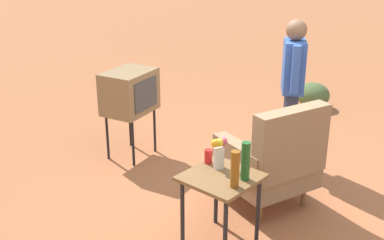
{
  "coord_description": "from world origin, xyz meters",
  "views": [
    {
      "loc": [
        3.69,
        2.33,
        2.5
      ],
      "look_at": [
        0.11,
        -0.81,
        0.65
      ],
      "focal_mm": 45.93,
      "sensor_mm": 36.0,
      "label": 1
    }
  ],
  "objects_px": {
    "tv_on_stand": "(130,92)",
    "side_table": "(221,186)",
    "bottle_wine_green": "(246,161)",
    "armchair": "(273,159)",
    "person_standing": "(292,85)",
    "bottle_tall_amber": "(235,169)",
    "flower_vase": "(219,152)",
    "soda_can_red": "(208,156)"
  },
  "relations": [
    {
      "from": "bottle_wine_green",
      "to": "side_table",
      "type": "bearing_deg",
      "value": -67.09
    },
    {
      "from": "side_table",
      "to": "person_standing",
      "type": "xyz_separation_m",
      "value": [
        -1.72,
        -0.38,
        0.39
      ]
    },
    {
      "from": "armchair",
      "to": "flower_vase",
      "type": "xyz_separation_m",
      "value": [
        0.71,
        -0.1,
        0.29
      ]
    },
    {
      "from": "tv_on_stand",
      "to": "side_table",
      "type": "bearing_deg",
      "value": 69.46
    },
    {
      "from": "person_standing",
      "to": "bottle_wine_green",
      "type": "distance_m",
      "value": 1.74
    },
    {
      "from": "bottle_wine_green",
      "to": "flower_vase",
      "type": "distance_m",
      "value": 0.28
    },
    {
      "from": "tv_on_stand",
      "to": "person_standing",
      "type": "bearing_deg",
      "value": 124.52
    },
    {
      "from": "armchair",
      "to": "bottle_wine_green",
      "type": "relative_size",
      "value": 3.31
    },
    {
      "from": "bottle_tall_amber",
      "to": "flower_vase",
      "type": "xyz_separation_m",
      "value": [
        -0.18,
        -0.29,
        -0.0
      ]
    },
    {
      "from": "bottle_wine_green",
      "to": "flower_vase",
      "type": "height_order",
      "value": "bottle_wine_green"
    },
    {
      "from": "armchair",
      "to": "tv_on_stand",
      "type": "xyz_separation_m",
      "value": [
        0.11,
        -1.86,
        0.28
      ]
    },
    {
      "from": "tv_on_stand",
      "to": "soda_can_red",
      "type": "xyz_separation_m",
      "value": [
        0.59,
        1.64,
        -0.08
      ]
    },
    {
      "from": "armchair",
      "to": "side_table",
      "type": "relative_size",
      "value": 1.65
    },
    {
      "from": "side_table",
      "to": "person_standing",
      "type": "bearing_deg",
      "value": -167.57
    },
    {
      "from": "armchair",
      "to": "flower_vase",
      "type": "bearing_deg",
      "value": -7.7
    },
    {
      "from": "tv_on_stand",
      "to": "soda_can_red",
      "type": "height_order",
      "value": "tv_on_stand"
    },
    {
      "from": "side_table",
      "to": "tv_on_stand",
      "type": "distance_m",
      "value": 2.01
    },
    {
      "from": "tv_on_stand",
      "to": "bottle_wine_green",
      "type": "xyz_separation_m",
      "value": [
        0.62,
        2.04,
        0.02
      ]
    },
    {
      "from": "armchair",
      "to": "bottle_tall_amber",
      "type": "distance_m",
      "value": 0.95
    },
    {
      "from": "armchair",
      "to": "bottle_tall_amber",
      "type": "relative_size",
      "value": 3.53
    },
    {
      "from": "person_standing",
      "to": "flower_vase",
      "type": "xyz_separation_m",
      "value": [
        1.62,
        0.28,
        -0.15
      ]
    },
    {
      "from": "side_table",
      "to": "person_standing",
      "type": "relative_size",
      "value": 0.39
    },
    {
      "from": "tv_on_stand",
      "to": "flower_vase",
      "type": "xyz_separation_m",
      "value": [
        0.6,
        1.76,
        0.01
      ]
    },
    {
      "from": "armchair",
      "to": "tv_on_stand",
      "type": "relative_size",
      "value": 1.03
    },
    {
      "from": "bottle_tall_amber",
      "to": "armchair",
      "type": "bearing_deg",
      "value": -167.43
    },
    {
      "from": "bottle_wine_green",
      "to": "soda_can_red",
      "type": "distance_m",
      "value": 0.42
    },
    {
      "from": "person_standing",
      "to": "armchair",
      "type": "bearing_deg",
      "value": 22.1
    },
    {
      "from": "side_table",
      "to": "flower_vase",
      "type": "xyz_separation_m",
      "value": [
        -0.1,
        -0.1,
        0.24
      ]
    },
    {
      "from": "bottle_wine_green",
      "to": "soda_can_red",
      "type": "xyz_separation_m",
      "value": [
        -0.04,
        -0.41,
        -0.1
      ]
    },
    {
      "from": "person_standing",
      "to": "bottle_wine_green",
      "type": "relative_size",
      "value": 5.12
    },
    {
      "from": "person_standing",
      "to": "bottle_tall_amber",
      "type": "height_order",
      "value": "person_standing"
    },
    {
      "from": "person_standing",
      "to": "flower_vase",
      "type": "height_order",
      "value": "person_standing"
    },
    {
      "from": "armchair",
      "to": "flower_vase",
      "type": "height_order",
      "value": "armchair"
    },
    {
      "from": "armchair",
      "to": "person_standing",
      "type": "distance_m",
      "value": 1.08
    },
    {
      "from": "bottle_wine_green",
      "to": "bottle_tall_amber",
      "type": "height_order",
      "value": "bottle_wine_green"
    },
    {
      "from": "armchair",
      "to": "person_standing",
      "type": "relative_size",
      "value": 0.65
    },
    {
      "from": "bottle_wine_green",
      "to": "tv_on_stand",
      "type": "bearing_deg",
      "value": -106.95
    },
    {
      "from": "person_standing",
      "to": "bottle_wine_green",
      "type": "bearing_deg",
      "value": 18.74
    },
    {
      "from": "bottle_tall_amber",
      "to": "side_table",
      "type": "bearing_deg",
      "value": -112.21
    },
    {
      "from": "armchair",
      "to": "soda_can_red",
      "type": "height_order",
      "value": "armchair"
    },
    {
      "from": "tv_on_stand",
      "to": "bottle_wine_green",
      "type": "distance_m",
      "value": 2.14
    },
    {
      "from": "soda_can_red",
      "to": "flower_vase",
      "type": "xyz_separation_m",
      "value": [
        0.01,
        0.13,
        0.09
      ]
    }
  ]
}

